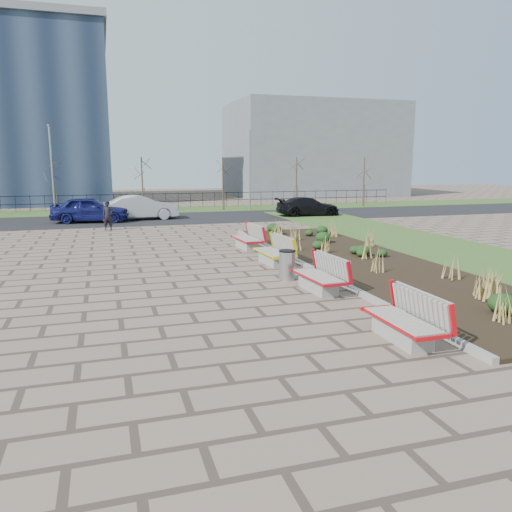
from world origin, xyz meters
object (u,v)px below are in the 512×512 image
object	(u,v)px
bench_b	(318,274)
car_silver	(141,208)
litter_bin	(287,265)
bench_d	(247,237)
pedestrian	(108,216)
bench_c	(273,251)
lamp_east	(250,170)
car_black	(308,206)
car_blue	(90,209)
bench_a	(402,318)
lamp_west	(52,171)

from	to	relation	value
bench_b	car_silver	world-z (taller)	car_silver
litter_bin	bench_d	bearing A→B (deg)	86.54
litter_bin	pedestrian	size ratio (longest dim) A/B	0.58
bench_c	lamp_east	xyz separation A→B (m)	(5.00, 20.12, 2.54)
bench_b	car_black	bearing A→B (deg)	64.55
bench_d	car_black	bearing A→B (deg)	52.73
car_blue	bench_b	bearing A→B (deg)	-153.63
bench_d	lamp_east	distance (m)	17.61
pedestrian	car_silver	xyz separation A→B (m)	(2.09, 4.69, -0.01)
car_blue	car_silver	world-z (taller)	car_blue
bench_a	bench_c	xyz separation A→B (m)	(0.00, 8.27, 0.00)
bench_b	lamp_east	size ratio (longest dim) A/B	0.35
car_black	lamp_east	bearing A→B (deg)	30.13
car_blue	car_black	bearing A→B (deg)	-83.79
bench_a	lamp_east	bearing A→B (deg)	80.17
car_silver	lamp_west	size ratio (longest dim) A/B	0.78
bench_c	lamp_east	distance (m)	20.89
bench_c	lamp_west	world-z (taller)	lamp_west
lamp_west	lamp_east	world-z (taller)	same
bench_c	litter_bin	size ratio (longest dim) A/B	2.27
lamp_east	bench_b	bearing A→B (deg)	-101.69
litter_bin	pedestrian	xyz separation A→B (m)	(-5.21, 13.76, 0.34)
lamp_east	bench_a	bearing A→B (deg)	-99.99
pedestrian	lamp_west	bearing A→B (deg)	111.11
lamp_east	lamp_west	bearing A→B (deg)	180.00
car_black	lamp_west	world-z (taller)	lamp_west
pedestrian	lamp_west	distance (m)	9.72
bench_d	lamp_west	world-z (taller)	lamp_west
pedestrian	lamp_west	size ratio (longest dim) A/B	0.27
car_blue	lamp_east	bearing A→B (deg)	-60.11
bench_a	lamp_west	bearing A→B (deg)	107.75
bench_a	bench_c	world-z (taller)	same
bench_d	car_blue	bearing A→B (deg)	114.97
pedestrian	car_blue	world-z (taller)	pedestrian
pedestrian	lamp_east	distance (m)	13.95
bench_c	bench_d	distance (m)	3.42
bench_d	lamp_east	world-z (taller)	lamp_east
car_blue	car_black	xyz separation A→B (m)	(14.25, -0.37, -0.14)
bench_d	pedestrian	size ratio (longest dim) A/B	1.31
car_blue	lamp_east	world-z (taller)	lamp_east
bench_b	car_silver	xyz separation A→B (m)	(-3.48, 20.03, 0.29)
bench_c	bench_d	xyz separation A→B (m)	(0.00, 3.42, 0.00)
bench_a	lamp_west	distance (m)	29.89
litter_bin	car_blue	xyz separation A→B (m)	(-6.22, 17.85, 0.34)
bench_a	car_silver	xyz separation A→B (m)	(-3.48, 24.25, 0.29)
bench_a	bench_b	world-z (taller)	same
bench_c	litter_bin	bearing A→B (deg)	-101.40
litter_bin	car_silver	world-z (taller)	car_silver
litter_bin	bench_a	bearing A→B (deg)	-86.50
bench_c	car_black	bearing A→B (deg)	59.77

